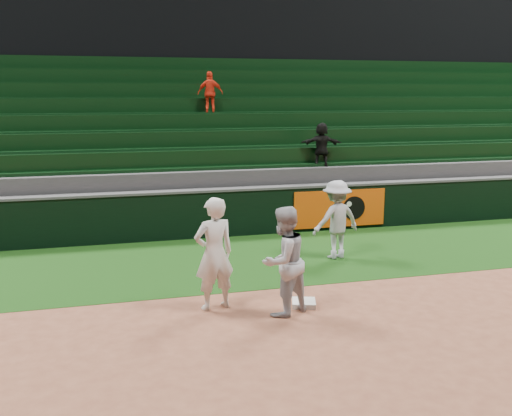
{
  "coord_description": "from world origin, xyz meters",
  "views": [
    {
      "loc": [
        -2.99,
        -8.98,
        3.66
      ],
      "look_at": [
        -0.04,
        2.3,
        1.3
      ],
      "focal_mm": 40.0,
      "sensor_mm": 36.0,
      "label": 1
    }
  ],
  "objects_px": {
    "first_base": "(304,303)",
    "base_coach": "(336,220)",
    "first_baseman": "(214,254)",
    "baserunner": "(283,261)"
  },
  "relations": [
    {
      "from": "baserunner",
      "to": "base_coach",
      "type": "distance_m",
      "value": 3.57
    },
    {
      "from": "first_baseman",
      "to": "base_coach",
      "type": "bearing_deg",
      "value": -157.37
    },
    {
      "from": "first_baseman",
      "to": "baserunner",
      "type": "relative_size",
      "value": 1.06
    },
    {
      "from": "baserunner",
      "to": "first_baseman",
      "type": "bearing_deg",
      "value": -55.8
    },
    {
      "from": "first_base",
      "to": "base_coach",
      "type": "bearing_deg",
      "value": 57.38
    },
    {
      "from": "baserunner",
      "to": "base_coach",
      "type": "bearing_deg",
      "value": -156.09
    },
    {
      "from": "first_base",
      "to": "base_coach",
      "type": "xyz_separation_m",
      "value": [
        1.67,
        2.6,
        0.84
      ]
    },
    {
      "from": "first_base",
      "to": "first_baseman",
      "type": "bearing_deg",
      "value": 170.12
    },
    {
      "from": "first_baseman",
      "to": "base_coach",
      "type": "relative_size",
      "value": 1.11
    },
    {
      "from": "first_baseman",
      "to": "baserunner",
      "type": "distance_m",
      "value": 1.2
    }
  ]
}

